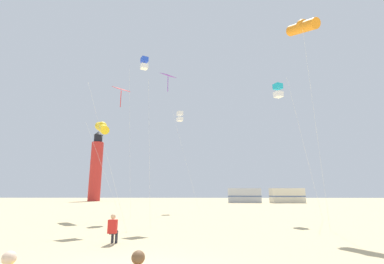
% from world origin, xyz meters
% --- Properties ---
extents(kite_flyer_standing, '(0.34, 0.51, 1.16)m').
position_xyz_m(kite_flyer_standing, '(-1.75, 4.54, 0.61)').
color(kite_flyer_standing, red).
rests_on(kite_flyer_standing, ground).
extents(kite_diamond_violet, '(2.11, 2.18, 10.19)m').
position_xyz_m(kite_diamond_violet, '(-0.52, 10.98, 9.55)').
color(kite_diamond_violet, silver).
rests_on(kite_diamond_violet, ground).
extents(kite_tube_gold, '(3.10, 3.39, 7.92)m').
position_xyz_m(kite_tube_gold, '(-6.27, 14.99, 7.22)').
color(kite_tube_gold, silver).
rests_on(kite_tube_gold, ground).
extents(kite_diamond_scarlet, '(2.89, 2.29, 8.66)m').
position_xyz_m(kite_diamond_scarlet, '(-3.27, 9.53, 8.11)').
color(kite_diamond_scarlet, silver).
rests_on(kite_diamond_scarlet, ground).
extents(kite_tube_orange, '(1.53, 2.58, 13.11)m').
position_xyz_m(kite_tube_orange, '(8.38, 9.12, 12.40)').
color(kite_tube_orange, silver).
rests_on(kite_tube_orange, ground).
extents(kite_box_blue, '(1.90, 1.90, 14.40)m').
position_xyz_m(kite_box_blue, '(-3.38, 16.81, 13.79)').
color(kite_box_blue, silver).
rests_on(kite_box_blue, ground).
extents(kite_box_cyan, '(3.01, 3.01, 10.76)m').
position_xyz_m(kite_box_cyan, '(8.23, 14.64, 10.16)').
color(kite_box_cyan, silver).
rests_on(kite_box_cyan, ground).
extents(kite_box_white, '(2.90, 2.64, 11.26)m').
position_xyz_m(kite_box_white, '(-0.49, 24.09, 10.66)').
color(kite_box_white, silver).
rests_on(kite_box_white, ground).
extents(lighthouse_distant, '(2.80, 2.80, 16.80)m').
position_xyz_m(lighthouse_distant, '(-23.00, 59.12, 7.84)').
color(lighthouse_distant, red).
rests_on(lighthouse_distant, ground).
extents(rv_van_silver, '(6.59, 2.78, 2.80)m').
position_xyz_m(rv_van_silver, '(10.76, 49.74, 1.39)').
color(rv_van_silver, '#B7BABF').
rests_on(rv_van_silver, ground).
extents(rv_van_cream, '(6.59, 2.78, 2.80)m').
position_xyz_m(rv_van_cream, '(18.92, 48.76, 1.39)').
color(rv_van_cream, beige).
rests_on(rv_van_cream, ground).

